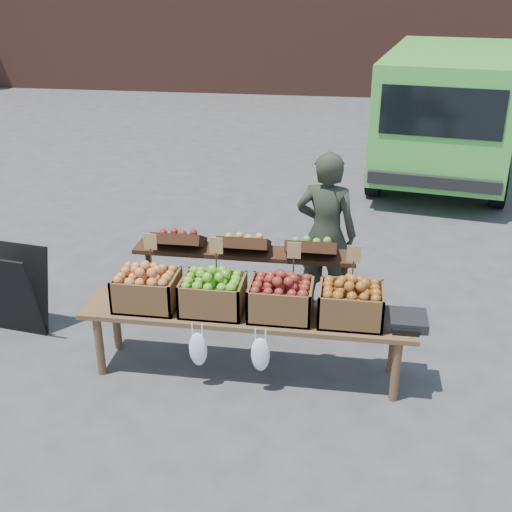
% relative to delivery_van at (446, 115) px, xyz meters
% --- Properties ---
extents(ground, '(80.00, 80.00, 0.00)m').
position_rel_delivery_van_xyz_m(ground, '(-3.12, -6.16, -0.99)').
color(ground, '#414144').
extents(delivery_van, '(2.71, 4.68, 1.97)m').
position_rel_delivery_van_xyz_m(delivery_van, '(0.00, 0.00, 0.00)').
color(delivery_van, green).
rests_on(delivery_van, ground).
extents(vendor, '(0.64, 0.48, 1.61)m').
position_rel_delivery_van_xyz_m(vendor, '(-1.64, -4.88, -0.18)').
color(vendor, '#272D21').
rests_on(vendor, ground).
extents(chalkboard_sign, '(0.58, 0.37, 0.83)m').
position_rel_delivery_van_xyz_m(chalkboard_sign, '(-4.41, -5.74, -0.57)').
color(chalkboard_sign, black).
rests_on(chalkboard_sign, ground).
extents(back_table, '(2.10, 0.44, 1.04)m').
position_rel_delivery_van_xyz_m(back_table, '(-2.35, -5.37, -0.47)').
color(back_table, '#321C0F').
rests_on(back_table, ground).
extents(display_bench, '(2.70, 0.56, 0.57)m').
position_rel_delivery_van_xyz_m(display_bench, '(-2.20, -6.09, -0.70)').
color(display_bench, brown).
rests_on(display_bench, ground).
extents(crate_golden_apples, '(0.50, 0.40, 0.28)m').
position_rel_delivery_van_xyz_m(crate_golden_apples, '(-3.03, -6.09, -0.28)').
color(crate_golden_apples, '#AC973F').
rests_on(crate_golden_apples, display_bench).
extents(crate_russet_pears, '(0.50, 0.40, 0.28)m').
position_rel_delivery_van_xyz_m(crate_russet_pears, '(-2.48, -6.09, -0.28)').
color(crate_russet_pears, '#4F9314').
rests_on(crate_russet_pears, display_bench).
extents(crate_red_apples, '(0.50, 0.40, 0.28)m').
position_rel_delivery_van_xyz_m(crate_red_apples, '(-1.93, -6.09, -0.28)').
color(crate_red_apples, maroon).
rests_on(crate_red_apples, display_bench).
extents(crate_green_apples, '(0.50, 0.40, 0.28)m').
position_rel_delivery_van_xyz_m(crate_green_apples, '(-1.38, -6.09, -0.28)').
color(crate_green_apples, '#9F5A1B').
rests_on(crate_green_apples, display_bench).
extents(weighing_scale, '(0.34, 0.30, 0.08)m').
position_rel_delivery_van_xyz_m(weighing_scale, '(-0.95, -6.09, -0.38)').
color(weighing_scale, black).
rests_on(weighing_scale, display_bench).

